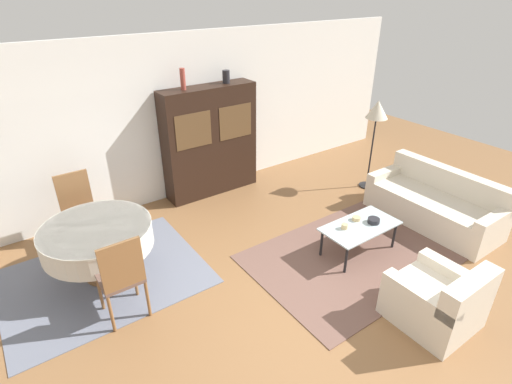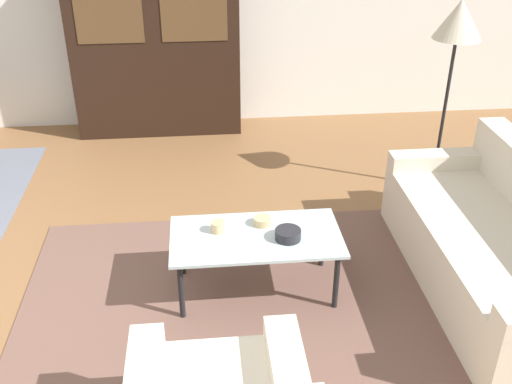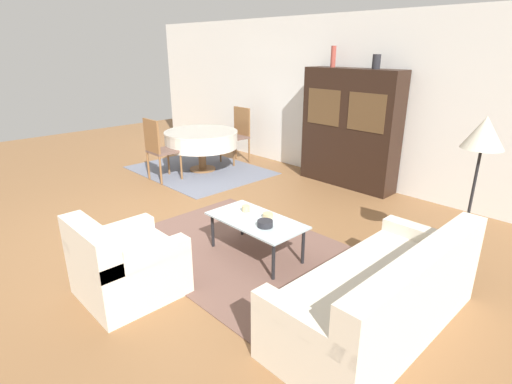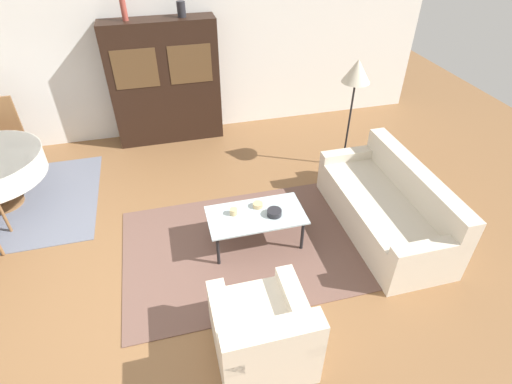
{
  "view_description": "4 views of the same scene",
  "coord_description": "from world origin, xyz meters",
  "px_view_note": "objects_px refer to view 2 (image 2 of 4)",
  "views": [
    {
      "loc": [
        -2.43,
        -2.32,
        3.37
      ],
      "look_at": [
        0.2,
        1.4,
        0.95
      ],
      "focal_mm": 28.0,
      "sensor_mm": 36.0,
      "label": 1
    },
    {
      "loc": [
        1.05,
        -2.57,
        2.52
      ],
      "look_at": [
        1.36,
        0.59,
        0.75
      ],
      "focal_mm": 42.0,
      "sensor_mm": 36.0,
      "label": 2
    },
    {
      "loc": [
        4.21,
        -2.14,
        2.19
      ],
      "look_at": [
        1.36,
        0.59,
        0.75
      ],
      "focal_mm": 28.0,
      "sensor_mm": 36.0,
      "label": 3
    },
    {
      "loc": [
        0.52,
        -2.69,
        3.33
      ],
      "look_at": [
        1.36,
        0.59,
        0.75
      ],
      "focal_mm": 28.0,
      "sensor_mm": 36.0,
      "label": 4
    }
  ],
  "objects_px": {
    "couch": "(500,250)",
    "cup": "(218,227)",
    "bowl": "(288,234)",
    "coffee_table": "(256,241)",
    "bowl_small": "(262,221)",
    "display_cabinet": "(155,41)",
    "floor_lamp": "(458,29)"
  },
  "relations": [
    {
      "from": "cup",
      "to": "bowl_small",
      "type": "distance_m",
      "value": 0.3
    },
    {
      "from": "display_cabinet",
      "to": "cup",
      "type": "distance_m",
      "value": 2.8
    },
    {
      "from": "cup",
      "to": "bowl",
      "type": "distance_m",
      "value": 0.45
    },
    {
      "from": "coffee_table",
      "to": "cup",
      "type": "distance_m",
      "value": 0.26
    },
    {
      "from": "cup",
      "to": "bowl",
      "type": "bearing_deg",
      "value": -16.15
    },
    {
      "from": "coffee_table",
      "to": "bowl",
      "type": "height_order",
      "value": "bowl"
    },
    {
      "from": "couch",
      "to": "bowl",
      "type": "relative_size",
      "value": 11.99
    },
    {
      "from": "couch",
      "to": "display_cabinet",
      "type": "bearing_deg",
      "value": 38.37
    },
    {
      "from": "display_cabinet",
      "to": "bowl_small",
      "type": "relative_size",
      "value": 16.42
    },
    {
      "from": "couch",
      "to": "display_cabinet",
      "type": "height_order",
      "value": "display_cabinet"
    },
    {
      "from": "coffee_table",
      "to": "cup",
      "type": "xyz_separation_m",
      "value": [
        -0.24,
        0.07,
        0.08
      ]
    },
    {
      "from": "floor_lamp",
      "to": "bowl",
      "type": "xyz_separation_m",
      "value": [
        -1.49,
        -1.35,
        -0.91
      ]
    },
    {
      "from": "couch",
      "to": "floor_lamp",
      "type": "xyz_separation_m",
      "value": [
        0.1,
        1.41,
        1.07
      ]
    },
    {
      "from": "cup",
      "to": "display_cabinet",
      "type": "bearing_deg",
      "value": 100.14
    },
    {
      "from": "couch",
      "to": "floor_lamp",
      "type": "relative_size",
      "value": 1.22
    },
    {
      "from": "coffee_table",
      "to": "display_cabinet",
      "type": "xyz_separation_m",
      "value": [
        -0.73,
        2.79,
        0.55
      ]
    },
    {
      "from": "cup",
      "to": "bowl_small",
      "type": "relative_size",
      "value": 0.77
    },
    {
      "from": "coffee_table",
      "to": "bowl_small",
      "type": "height_order",
      "value": "bowl_small"
    },
    {
      "from": "coffee_table",
      "to": "cup",
      "type": "bearing_deg",
      "value": 163.98
    },
    {
      "from": "cup",
      "to": "bowl",
      "type": "height_order",
      "value": "cup"
    },
    {
      "from": "cup",
      "to": "bowl_small",
      "type": "bearing_deg",
      "value": 11.03
    },
    {
      "from": "display_cabinet",
      "to": "cup",
      "type": "height_order",
      "value": "display_cabinet"
    },
    {
      "from": "couch",
      "to": "coffee_table",
      "type": "relative_size",
      "value": 1.81
    },
    {
      "from": "display_cabinet",
      "to": "floor_lamp",
      "type": "xyz_separation_m",
      "value": [
        2.41,
        -1.5,
        0.43
      ]
    },
    {
      "from": "floor_lamp",
      "to": "bowl_small",
      "type": "xyz_separation_m",
      "value": [
        -1.63,
        -1.16,
        -0.91
      ]
    },
    {
      "from": "couch",
      "to": "cup",
      "type": "height_order",
      "value": "couch"
    },
    {
      "from": "display_cabinet",
      "to": "bowl_small",
      "type": "height_order",
      "value": "display_cabinet"
    },
    {
      "from": "bowl",
      "to": "display_cabinet",
      "type": "bearing_deg",
      "value": 107.92
    },
    {
      "from": "bowl_small",
      "to": "cup",
      "type": "bearing_deg",
      "value": -168.97
    },
    {
      "from": "cup",
      "to": "bowl_small",
      "type": "height_order",
      "value": "cup"
    },
    {
      "from": "display_cabinet",
      "to": "bowl",
      "type": "height_order",
      "value": "display_cabinet"
    },
    {
      "from": "bowl",
      "to": "couch",
      "type": "bearing_deg",
      "value": -2.72
    }
  ]
}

